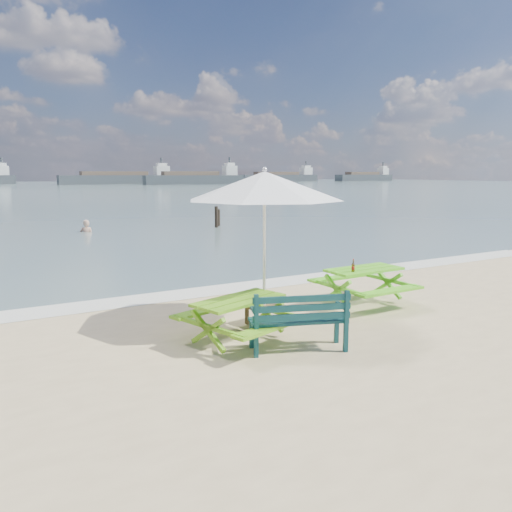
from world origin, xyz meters
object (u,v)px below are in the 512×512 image
picnic_table_left (239,322)px  side_table (264,314)px  picnic_table_right (364,287)px  park_bench (298,332)px  beer_bottle (353,268)px  swimmer (87,238)px  patio_umbrella (265,186)px

picnic_table_left → side_table: bearing=37.4°
picnic_table_right → park_bench: (-2.61, -1.50, -0.08)m
picnic_table_right → beer_bottle: beer_bottle is taller
picnic_table_left → swimmer: bearing=86.7°
side_table → beer_bottle: bearing=0.1°
picnic_table_left → side_table: (0.82, 0.63, -0.15)m
side_table → beer_bottle: size_ratio=2.64×
picnic_table_left → patio_umbrella: bearing=37.4°
park_bench → picnic_table_right: bearing=30.0°
picnic_table_right → side_table: size_ratio=2.71×
picnic_table_left → side_table: 1.04m
beer_bottle → swimmer: bearing=96.7°
park_bench → side_table: (0.21, 1.34, -0.09)m
park_bench → swimmer: (0.33, 17.10, -0.56)m
picnic_table_left → picnic_table_right: 3.31m
park_bench → patio_umbrella: size_ratio=0.47×
side_table → swimmer: 15.77m
patio_umbrella → swimmer: 15.99m
swimmer → picnic_table_right: bearing=-81.7°
patio_umbrella → swimmer: (0.12, 15.77, -2.67)m
side_table → swimmer: bearing=89.6°
picnic_table_right → beer_bottle: (-0.42, -0.16, 0.46)m
picnic_table_left → side_table: size_ratio=3.09×
picnic_table_left → patio_umbrella: 2.29m
picnic_table_left → swimmer: 16.43m
picnic_table_right → side_table: picnic_table_right is taller
picnic_table_right → side_table: (-2.39, -0.16, -0.17)m
picnic_table_right → swimmer: (-2.27, 15.60, -0.64)m
beer_bottle → swimmer: size_ratio=0.14×
side_table → patio_umbrella: 2.20m
park_bench → patio_umbrella: bearing=81.1°
picnic_table_right → side_table: bearing=-176.1°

